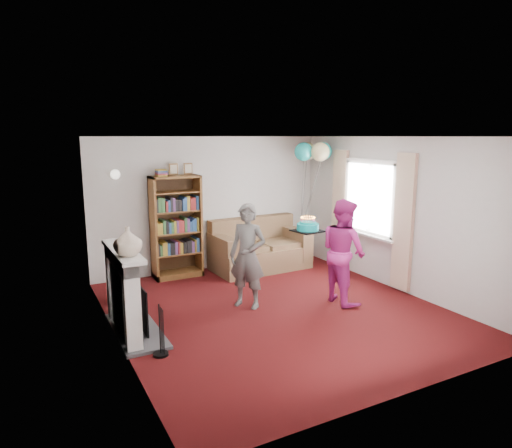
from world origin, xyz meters
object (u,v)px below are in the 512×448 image
sofa (258,250)px  birthday_cake (308,227)px  bookcase (176,227)px  person_magenta (343,251)px  person_striped (248,256)px

sofa → birthday_cake: 2.09m
bookcase → sofa: size_ratio=1.13×
person_magenta → sofa: bearing=7.8°
person_striped → birthday_cake: bearing=40.2°
sofa → person_striped: bearing=-125.0°
bookcase → birthday_cake: bookcase is taller
person_magenta → birthday_cake: size_ratio=3.99×
sofa → bookcase: bearing=169.2°
person_striped → birthday_cake: 1.01m
bookcase → birthday_cake: bearing=-57.3°
birthday_cake → bookcase: bearing=122.7°
bookcase → birthday_cake: size_ratio=5.11×
bookcase → person_striped: bearing=-76.7°
sofa → person_striped: (-1.10, -1.73, 0.42)m
sofa → person_striped: person_striped is taller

